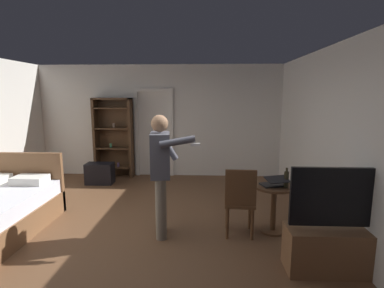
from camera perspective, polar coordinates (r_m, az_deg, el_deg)
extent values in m
plane|color=brown|center=(4.50, -12.56, -16.85)|extent=(7.06, 7.06, 0.00)
cube|color=silver|center=(7.27, -6.20, 4.44)|extent=(6.07, 0.12, 2.69)
cube|color=silver|center=(4.35, 27.89, -0.04)|extent=(0.12, 6.66, 2.69)
cube|color=white|center=(7.33, -10.57, 1.87)|extent=(0.08, 0.08, 2.05)
cube|color=white|center=(7.19, -3.96, 1.86)|extent=(0.08, 0.08, 2.05)
cube|color=white|center=(7.18, -7.48, 10.32)|extent=(0.93, 0.08, 0.08)
cube|color=brown|center=(5.85, -30.12, -6.36)|extent=(1.46, 0.08, 1.02)
cube|color=white|center=(5.44, -28.84, -6.07)|extent=(0.50, 0.34, 0.12)
cube|color=#4C331E|center=(7.45, -18.06, 1.13)|extent=(0.06, 0.32, 1.91)
cube|color=#4C331E|center=(7.19, -11.70, 1.11)|extent=(0.06, 0.32, 1.91)
cube|color=#4C331E|center=(7.24, -15.25, 8.45)|extent=(0.91, 0.32, 0.04)
cube|color=#4C331E|center=(7.45, -14.59, 1.29)|extent=(0.91, 0.02, 1.91)
cube|color=#4C331E|center=(7.45, -14.70, -4.33)|extent=(0.85, 0.32, 0.03)
cylinder|color=#604976|center=(7.41, -14.05, -3.88)|extent=(0.06, 0.06, 0.09)
cube|color=#4C331E|center=(7.35, -14.85, -0.71)|extent=(0.85, 0.32, 0.03)
cylinder|color=#458C63|center=(7.36, -15.42, -0.24)|extent=(0.05, 0.05, 0.09)
cube|color=#4C331E|center=(7.28, -15.01, 2.98)|extent=(0.85, 0.32, 0.03)
cylinder|color=#8F7260|center=(7.27, -14.88, 3.49)|extent=(0.06, 0.06, 0.10)
cube|color=#4C331E|center=(7.25, -15.18, 6.72)|extent=(0.85, 0.32, 0.03)
cube|color=brown|center=(3.89, 26.31, -17.92)|extent=(1.14, 0.40, 0.51)
cube|color=black|center=(3.63, 27.18, -9.12)|extent=(1.13, 0.05, 0.66)
cube|color=#237BB8|center=(3.66, 26.99, -8.98)|extent=(1.07, 0.01, 0.60)
cylinder|color=brown|center=(4.53, 15.45, -12.14)|extent=(0.08, 0.08, 0.67)
cylinder|color=brown|center=(4.66, 15.27, -15.81)|extent=(0.35, 0.35, 0.03)
cylinder|color=brown|center=(4.42, 15.65, -7.91)|extent=(0.59, 0.59, 0.03)
cube|color=black|center=(4.40, 15.28, -7.59)|extent=(0.37, 0.31, 0.02)
cube|color=black|center=(4.27, 16.16, -6.59)|extent=(0.36, 0.29, 0.06)
cube|color=navy|center=(4.28, 16.12, -6.57)|extent=(0.33, 0.25, 0.04)
cylinder|color=#352E1C|center=(4.34, 17.77, -6.58)|extent=(0.06, 0.06, 0.22)
cylinder|color=#352E1C|center=(4.31, 17.87, -4.78)|extent=(0.03, 0.03, 0.06)
cylinder|color=brown|center=(4.58, 11.10, -13.22)|extent=(0.04, 0.04, 0.45)
cylinder|color=brown|center=(4.56, 6.73, -13.22)|extent=(0.04, 0.04, 0.45)
cylinder|color=brown|center=(4.27, 11.57, -14.98)|extent=(0.04, 0.04, 0.45)
cylinder|color=brown|center=(4.25, 6.84, -15.00)|extent=(0.04, 0.04, 0.45)
cube|color=brown|center=(4.32, 9.14, -11.10)|extent=(0.44, 0.44, 0.04)
cube|color=brown|center=(4.07, 9.41, -8.38)|extent=(0.42, 0.06, 0.50)
cylinder|color=gray|center=(4.37, -5.97, -11.30)|extent=(0.15, 0.15, 0.86)
cylinder|color=gray|center=(4.16, -6.02, -12.44)|extent=(0.15, 0.15, 0.86)
cube|color=#4C4C56|center=(4.06, -6.18, -2.14)|extent=(0.31, 0.44, 0.61)
sphere|color=#936B4C|center=(3.99, -6.29, 3.96)|extent=(0.23, 0.23, 0.23)
cylinder|color=#4C4C56|center=(4.26, -4.93, -0.02)|extent=(0.35, 0.13, 0.49)
cylinder|color=#4C4C56|center=(3.79, -2.84, 0.43)|extent=(0.47, 0.15, 0.16)
cube|color=white|center=(3.79, 0.64, -0.14)|extent=(0.12, 0.05, 0.04)
cube|color=black|center=(6.96, -17.39, -5.46)|extent=(0.60, 0.35, 0.47)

